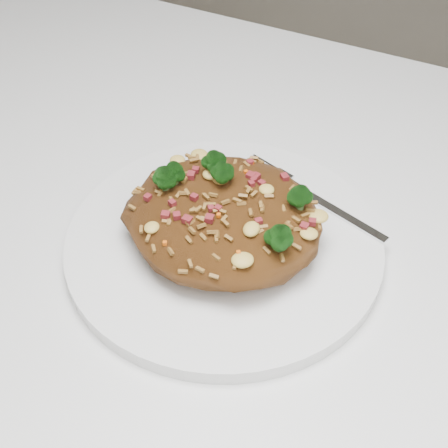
{
  "coord_description": "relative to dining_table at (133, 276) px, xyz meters",
  "views": [
    {
      "loc": [
        0.28,
        -0.34,
        1.15
      ],
      "look_at": [
        0.1,
        0.0,
        0.78
      ],
      "focal_mm": 50.0,
      "sensor_mm": 36.0,
      "label": 1
    }
  ],
  "objects": [
    {
      "name": "fork",
      "position": [
        0.16,
        0.08,
        0.11
      ],
      "size": [
        0.16,
        0.06,
        0.0
      ],
      "rotation": [
        0.0,
        0.0,
        -0.3
      ],
      "color": "silver",
      "rests_on": "plate"
    },
    {
      "name": "dining_table",
      "position": [
        0.0,
        0.0,
        0.0
      ],
      "size": [
        1.2,
        0.8,
        0.75
      ],
      "color": "white",
      "rests_on": "ground"
    },
    {
      "name": "plate",
      "position": [
        0.1,
        0.0,
        0.1
      ],
      "size": [
        0.28,
        0.28,
        0.01
      ],
      "primitive_type": "cylinder",
      "color": "white",
      "rests_on": "dining_table"
    },
    {
      "name": "fried_rice",
      "position": [
        0.1,
        0.0,
        0.14
      ],
      "size": [
        0.17,
        0.15,
        0.07
      ],
      "color": "brown",
      "rests_on": "plate"
    }
  ]
}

